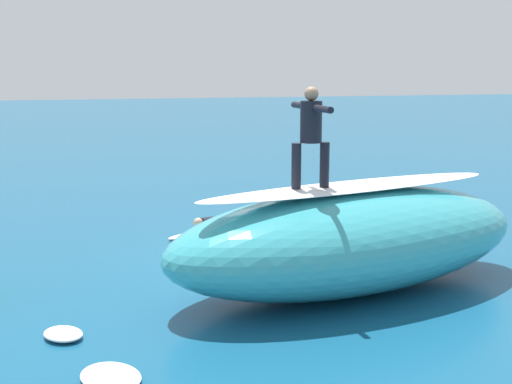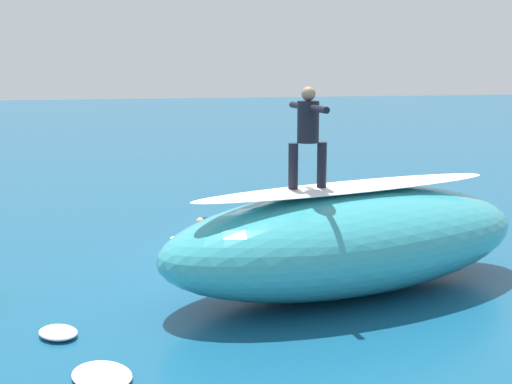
{
  "view_description": "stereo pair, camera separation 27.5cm",
  "coord_description": "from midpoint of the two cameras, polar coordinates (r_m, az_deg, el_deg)",
  "views": [
    {
      "loc": [
        3.77,
        12.94,
        3.61
      ],
      "look_at": [
        0.44,
        0.25,
        1.27
      ],
      "focal_mm": 51.54,
      "sensor_mm": 36.0,
      "label": 1
    },
    {
      "loc": [
        3.5,
        13.0,
        3.61
      ],
      "look_at": [
        0.44,
        0.25,
        1.27
      ],
      "focal_mm": 51.54,
      "sensor_mm": 36.0,
      "label": 2
    }
  ],
  "objects": [
    {
      "name": "surfboard_riding",
      "position": [
        11.15,
        3.52,
        0.09
      ],
      "size": [
        1.97,
        0.57,
        0.09
      ],
      "primitive_type": "ellipsoid",
      "rotation": [
        0.0,
        0.0,
        0.06
      ],
      "color": "silver",
      "rests_on": "wave_crest"
    },
    {
      "name": "surfboard_paddling",
      "position": [
        15.7,
        -3.51,
        -3.02
      ],
      "size": [
        2.43,
        1.4,
        0.1
      ],
      "primitive_type": "ellipsoid",
      "rotation": [
        0.0,
        0.0,
        0.4
      ],
      "color": "#EAE5C6",
      "rests_on": "ground_plane"
    },
    {
      "name": "foam_patch_near",
      "position": [
        8.86,
        -12.11,
        -13.84
      ],
      "size": [
        0.9,
        1.05,
        0.09
      ],
      "primitive_type": "ellipsoid",
      "rotation": [
        0.0,
        0.0,
        1.88
      ],
      "color": "white",
      "rests_on": "ground_plane"
    },
    {
      "name": "wave_crest",
      "position": [
        11.79,
        6.76,
        -3.68
      ],
      "size": [
        6.97,
        4.39,
        1.63
      ],
      "primitive_type": "ellipsoid",
      "rotation": [
        0.0,
        0.0,
        0.27
      ],
      "color": "teal",
      "rests_on": "ground_plane"
    },
    {
      "name": "ground_plane",
      "position": [
        13.94,
        0.92,
        -4.9
      ],
      "size": [
        120.0,
        120.0,
        0.0
      ],
      "primitive_type": "plane",
      "color": "#145175"
    },
    {
      "name": "surfer_riding",
      "position": [
        11.03,
        3.58,
        4.87
      ],
      "size": [
        0.61,
        1.44,
        1.52
      ],
      "rotation": [
        0.0,
        0.0,
        0.06
      ],
      "color": "black",
      "rests_on": "surfboard_riding"
    },
    {
      "name": "foam_patch_mid",
      "position": [
        10.23,
        -15.5,
        -10.57
      ],
      "size": [
        0.7,
        0.77,
        0.12
      ],
      "primitive_type": "ellipsoid",
      "rotation": [
        0.0,
        0.0,
        2.03
      ],
      "color": "white",
      "rests_on": "ground_plane"
    },
    {
      "name": "wave_foam_lip",
      "position": [
        11.62,
        6.85,
        0.41
      ],
      "size": [
        5.56,
        2.41,
        0.08
      ],
      "primitive_type": "ellipsoid",
      "rotation": [
        0.0,
        0.0,
        0.27
      ],
      "color": "white",
      "rests_on": "wave_crest"
    },
    {
      "name": "surfer_paddling",
      "position": [
        15.73,
        -3.14,
        -2.33
      ],
      "size": [
        1.57,
        0.82,
        0.29
      ],
      "rotation": [
        0.0,
        0.0,
        0.4
      ],
      "color": "black",
      "rests_on": "surfboard_paddling"
    }
  ]
}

